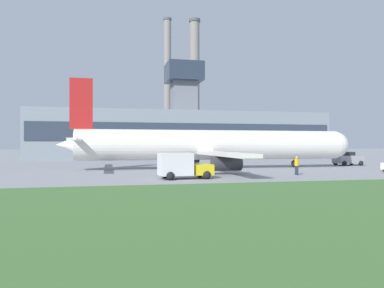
{
  "coord_description": "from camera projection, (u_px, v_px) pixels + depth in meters",
  "views": [
    {
      "loc": [
        -15.55,
        -44.28,
        2.88
      ],
      "look_at": [
        -5.68,
        -0.77,
        2.97
      ],
      "focal_mm": 35.0,
      "sensor_mm": 36.0,
      "label": 1
    }
  ],
  "objects": [
    {
      "name": "smokestack_left",
      "position": [
        167.0,
        86.0,
        109.12
      ],
      "size": [
        2.41,
        2.41,
        39.88
      ],
      "color": "gray",
      "rests_on": "ground_plane"
    },
    {
      "name": "airplane",
      "position": [
        211.0,
        145.0,
        45.14
      ],
      "size": [
        36.27,
        31.87,
        10.35
      ],
      "color": "white",
      "rests_on": "ground_plane"
    },
    {
      "name": "ground_crew_person",
      "position": [
        297.0,
        165.0,
        35.54
      ],
      "size": [
        0.45,
        0.45,
        1.8
      ],
      "color": "#23283D",
      "rests_on": "ground_plane"
    },
    {
      "name": "terminal_building",
      "position": [
        183.0,
        133.0,
        78.32
      ],
      "size": [
        61.11,
        11.58,
        19.93
      ],
      "color": "gray",
      "rests_on": "ground_plane"
    },
    {
      "name": "ground_plane",
      "position": [
        235.0,
        168.0,
        46.62
      ],
      "size": [
        400.0,
        400.0,
        0.0
      ],
      "primitive_type": "plane",
      "color": "gray"
    },
    {
      "name": "smokestack_right",
      "position": [
        195.0,
        86.0,
        111.59
      ],
      "size": [
        3.36,
        3.36,
        40.42
      ],
      "color": "gray",
      "rests_on": "ground_plane"
    },
    {
      "name": "fuel_truck",
      "position": [
        182.0,
        166.0,
        31.47
      ],
      "size": [
        4.63,
        2.79,
        2.19
      ],
      "color": "yellow",
      "rests_on": "ground_plane"
    },
    {
      "name": "pushback_tug",
      "position": [
        348.0,
        159.0,
        52.07
      ],
      "size": [
        3.69,
        2.69,
        1.88
      ],
      "color": "gray",
      "rests_on": "ground_plane"
    }
  ]
}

